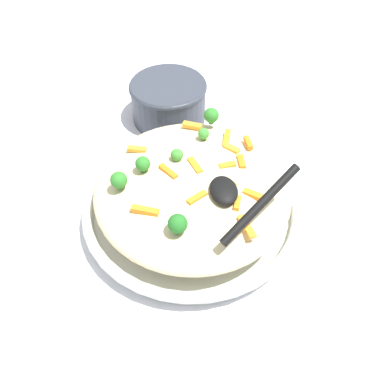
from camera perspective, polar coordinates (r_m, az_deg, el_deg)
name	(u,v)px	position (r m, az deg, el deg)	size (l,w,h in m)	color
ground_plane	(192,218)	(0.74, 0.00, -3.31)	(2.40, 2.40, 0.00)	silver
serving_bowl	(192,209)	(0.72, 0.00, -2.23)	(0.35, 0.35, 0.04)	silver
pasta_mound	(192,189)	(0.69, 0.00, 0.34)	(0.31, 0.30, 0.07)	beige
carrot_piece_0	(247,226)	(0.60, 6.97, -4.37)	(0.04, 0.01, 0.01)	orange
carrot_piece_1	(197,198)	(0.63, 0.62, -0.74)	(0.03, 0.01, 0.01)	orange
carrot_piece_2	(227,166)	(0.68, 4.51, 3.37)	(0.03, 0.01, 0.01)	orange
carrot_piece_3	(248,143)	(0.72, 7.15, 6.23)	(0.03, 0.01, 0.01)	orange
carrot_piece_4	(192,125)	(0.75, 0.03, 8.46)	(0.03, 0.01, 0.01)	orange
carrot_piece_5	(137,149)	(0.71, -7.02, 5.43)	(0.03, 0.01, 0.01)	orange
carrot_piece_6	(195,165)	(0.67, 0.38, 3.41)	(0.04, 0.01, 0.01)	orange
carrot_piece_7	(237,203)	(0.63, 5.80, -1.44)	(0.02, 0.01, 0.01)	orange
carrot_piece_8	(227,190)	(0.64, 4.45, 0.22)	(0.03, 0.01, 0.01)	orange
carrot_piece_9	(241,162)	(0.69, 6.27, 3.86)	(0.03, 0.01, 0.01)	orange
carrot_piece_10	(168,172)	(0.66, -3.05, 2.59)	(0.04, 0.01, 0.01)	orange
carrot_piece_11	(145,211)	(0.62, -5.98, -2.37)	(0.04, 0.01, 0.01)	orange
carrot_piece_12	(227,138)	(0.73, 4.42, 6.83)	(0.04, 0.01, 0.01)	orange
carrot_piece_13	(253,195)	(0.64, 7.79, -0.32)	(0.03, 0.01, 0.01)	orange
carrot_piece_14	(232,149)	(0.71, 5.08, 5.47)	(0.03, 0.01, 0.01)	orange
broccoli_floret_0	(211,115)	(0.75, 2.48, 9.70)	(0.03, 0.03, 0.03)	#296820
broccoli_floret_1	(177,155)	(0.68, -1.93, 4.73)	(0.02, 0.02, 0.02)	#377928
broccoli_floret_2	(119,180)	(0.65, -9.29, 1.49)	(0.02, 0.02, 0.03)	#296820
broccoli_floret_3	(204,134)	(0.72, 1.49, 7.40)	(0.02, 0.02, 0.02)	#377928
broccoli_floret_4	(143,164)	(0.66, -6.28, 3.56)	(0.02, 0.02, 0.03)	#296820
broccoli_floret_5	(178,224)	(0.58, -1.83, -4.08)	(0.03, 0.03, 0.03)	#205B1C
serving_spoon	(235,195)	(0.61, 5.53, -0.36)	(0.13, 0.12, 0.07)	black
companion_bowl	(168,100)	(0.90, -3.01, 11.66)	(0.15, 0.15, 0.08)	#333842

